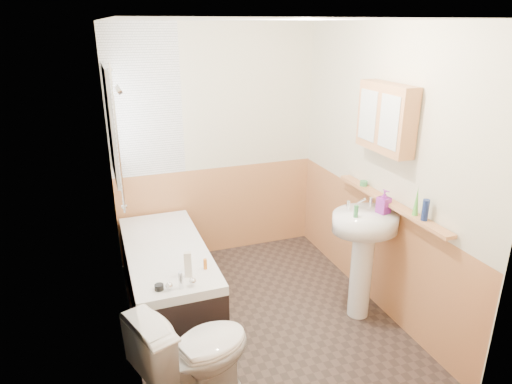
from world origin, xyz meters
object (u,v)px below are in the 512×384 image
bathtub (168,274)px  medicine_cabinet (386,118)px  toilet (195,355)px  sink (364,244)px  pine_shelf (389,202)px

bathtub → medicine_cabinet: (1.74, -0.67, 1.46)m
toilet → sink: size_ratio=0.73×
bathtub → sink: 1.79m
pine_shelf → medicine_cabinet: size_ratio=2.37×
medicine_cabinet → bathtub: bearing=159.0°
bathtub → pine_shelf: 2.09m
sink → pine_shelf: size_ratio=0.77×
bathtub → medicine_cabinet: 2.37m
sink → pine_shelf: sink is taller
bathtub → toilet: bearing=-91.3°
sink → pine_shelf: (0.20, -0.03, 0.37)m
medicine_cabinet → sink: bearing=-149.9°
toilet → medicine_cabinet: 2.32m
bathtub → toilet: toilet is taller
pine_shelf → medicine_cabinet: (-0.03, 0.13, 0.69)m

